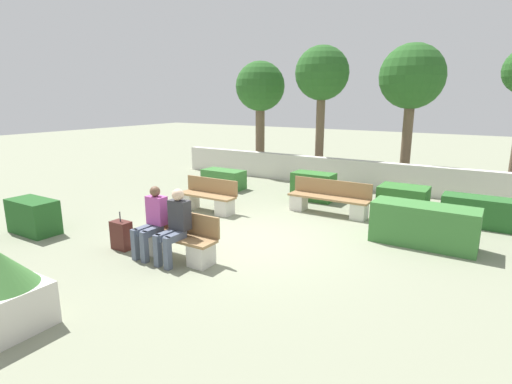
{
  "coord_description": "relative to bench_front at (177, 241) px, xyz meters",
  "views": [
    {
      "loc": [
        4.35,
        -6.76,
        2.92
      ],
      "look_at": [
        -0.18,
        0.5,
        0.9
      ],
      "focal_mm": 28.0,
      "sensor_mm": 36.0,
      "label": 1
    }
  ],
  "objects": [
    {
      "name": "hedge_block_mid_right",
      "position": [
        -2.79,
        5.22,
        -0.01
      ],
      "size": [
        1.4,
        0.68,
        0.62
      ],
      "color": "#3D7A38",
      "rests_on": "ground_plane"
    },
    {
      "name": "tree_leftmost",
      "position": [
        -3.44,
        8.58,
        2.95
      ],
      "size": [
        1.92,
        1.92,
        4.33
      ],
      "color": "brown",
      "rests_on": "ground_plane"
    },
    {
      "name": "hedge_block_far_left",
      "position": [
        -3.68,
        -0.61,
        0.06
      ],
      "size": [
        1.17,
        0.61,
        0.76
      ],
      "color": "#235623",
      "rests_on": "ground_plane"
    },
    {
      "name": "hedge_block_far_right",
      "position": [
        2.87,
        5.42,
        0.02
      ],
      "size": [
        1.2,
        0.87,
        0.69
      ],
      "color": "#33702D",
      "rests_on": "ground_plane"
    },
    {
      "name": "hedge_block_mid_left",
      "position": [
        0.34,
        5.37,
        0.08
      ],
      "size": [
        1.2,
        0.65,
        0.81
      ],
      "color": "#33702D",
      "rests_on": "ground_plane"
    },
    {
      "name": "bench_left_side",
      "position": [
        1.28,
        4.25,
        0.02
      ],
      "size": [
        2.11,
        0.49,
        0.86
      ],
      "rotation": [
        0.0,
        0.0,
        -0.01
      ],
      "color": "#937047",
      "rests_on": "ground_plane"
    },
    {
      "name": "ground_plane",
      "position": [
        0.6,
        1.59,
        -0.32
      ],
      "size": [
        60.0,
        60.0,
        0.0
      ],
      "primitive_type": "plane",
      "color": "gray"
    },
    {
      "name": "person_seated_man",
      "position": [
        0.09,
        -0.14,
        0.42
      ],
      "size": [
        0.38,
        0.64,
        1.34
      ],
      "color": "#515B70",
      "rests_on": "ground_plane"
    },
    {
      "name": "tree_center_left",
      "position": [
        -0.83,
        8.5,
        3.37
      ],
      "size": [
        1.9,
        1.9,
        4.73
      ],
      "color": "brown",
      "rests_on": "ground_plane"
    },
    {
      "name": "hedge_block_near_right",
      "position": [
        4.86,
        5.16,
        0.02
      ],
      "size": [
        2.06,
        0.64,
        0.69
      ],
      "color": "#286028",
      "rests_on": "ground_plane"
    },
    {
      "name": "hedge_block_near_left",
      "position": [
        3.76,
        3.14,
        0.1
      ],
      "size": [
        2.01,
        0.73,
        0.84
      ],
      "color": "#3D7A38",
      "rests_on": "ground_plane"
    },
    {
      "name": "bench_front",
      "position": [
        0.0,
        0.0,
        0.0
      ],
      "size": [
        1.65,
        0.48,
        0.86
      ],
      "color": "#937047",
      "rests_on": "ground_plane"
    },
    {
      "name": "perimeter_wall",
      "position": [
        0.6,
        7.6,
        0.14
      ],
      "size": [
        13.37,
        0.3,
        0.93
      ],
      "color": "beige",
      "rests_on": "ground_plane"
    },
    {
      "name": "planter_corner_left",
      "position": [
        -0.25,
        -2.93,
        0.2
      ],
      "size": [
        0.91,
        0.91,
        1.07
      ],
      "color": "beige",
      "rests_on": "ground_plane"
    },
    {
      "name": "tree_center_right",
      "position": [
        2.09,
        9.13,
        3.22
      ],
      "size": [
        2.13,
        2.13,
        4.68
      ],
      "color": "brown",
      "rests_on": "ground_plane"
    },
    {
      "name": "bench_right_side",
      "position": [
        -1.53,
        2.79,
        -0.0
      ],
      "size": [
        1.64,
        0.48,
        0.86
      ],
      "rotation": [
        0.0,
        0.0,
        -0.19
      ],
      "color": "#937047",
      "rests_on": "ground_plane"
    },
    {
      "name": "person_seated_woman",
      "position": [
        -0.48,
        -0.14,
        0.41
      ],
      "size": [
        0.38,
        0.64,
        1.32
      ],
      "color": "#515B70",
      "rests_on": "ground_plane"
    },
    {
      "name": "suitcase",
      "position": [
        -1.25,
        -0.25,
        -0.04
      ],
      "size": [
        0.4,
        0.24,
        0.77
      ],
      "color": "#471E19",
      "rests_on": "ground_plane"
    }
  ]
}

